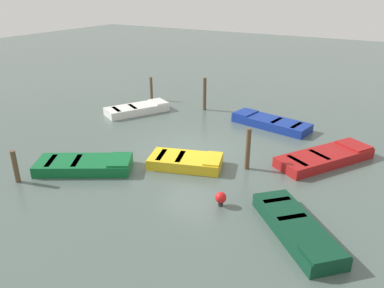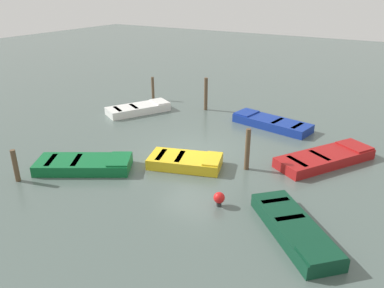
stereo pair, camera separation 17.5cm
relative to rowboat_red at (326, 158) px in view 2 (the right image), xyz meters
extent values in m
plane|color=#4C5B56|center=(-5.03, -1.81, -0.22)|extent=(80.00, 80.00, 0.00)
cube|color=maroon|center=(-0.02, -0.03, -0.02)|extent=(3.28, 4.21, 0.40)
cube|color=black|center=(-0.02, -0.03, 0.12)|extent=(2.71, 3.53, 0.04)
cube|color=maroon|center=(0.82, 1.34, 0.21)|extent=(1.50, 1.40, 0.06)
cube|color=black|center=(-0.18, -0.30, 0.16)|extent=(1.00, 0.71, 0.04)
cube|color=black|center=(-0.77, -1.26, 0.16)|extent=(1.00, 0.71, 0.04)
cube|color=silver|center=(-10.27, 1.15, -0.02)|extent=(2.71, 3.57, 0.40)
cube|color=#334772|center=(-10.27, 1.15, 0.12)|extent=(2.22, 2.99, 0.04)
cube|color=silver|center=(-9.65, 2.31, 0.21)|extent=(1.36, 1.19, 0.06)
cube|color=navy|center=(-10.39, 0.93, 0.16)|extent=(0.97, 0.64, 0.04)
cube|color=navy|center=(-10.83, 0.11, 0.16)|extent=(0.97, 0.64, 0.04)
cube|color=#0F602D|center=(-7.69, -5.33, -0.02)|extent=(3.71, 3.01, 0.40)
cube|color=orange|center=(-7.69, -5.33, 0.12)|extent=(3.11, 2.47, 0.04)
cube|color=#0F602D|center=(-6.52, -4.63, 0.21)|extent=(1.31, 1.47, 0.06)
cube|color=#B06E1E|center=(-7.91, -5.47, 0.16)|extent=(0.73, 1.03, 0.04)
cube|color=#B06E1E|center=(-8.74, -5.97, 0.16)|extent=(0.73, 1.03, 0.04)
cube|color=navy|center=(-3.23, 2.76, -0.02)|extent=(3.99, 1.93, 0.40)
cube|color=silver|center=(-3.23, 2.76, 0.12)|extent=(3.38, 1.55, 0.04)
cube|color=navy|center=(-4.70, 3.02, 0.21)|extent=(1.03, 1.29, 0.06)
cube|color=#A4A49F|center=(-2.94, 2.71, 0.16)|extent=(0.37, 1.02, 0.04)
cube|color=#A4A49F|center=(-1.91, 2.53, 0.16)|extent=(0.37, 1.02, 0.04)
cube|color=gold|center=(-4.55, -3.12, -0.02)|extent=(3.03, 2.16, 0.40)
cube|color=#4C3319|center=(-4.55, -3.12, 0.12)|extent=(2.55, 1.74, 0.04)
cube|color=gold|center=(-3.54, -2.78, 0.21)|extent=(0.96, 1.36, 0.06)
cube|color=#42301E|center=(-4.75, -3.18, 0.16)|extent=(0.52, 1.07, 0.04)
cube|color=#42301E|center=(-5.47, -3.42, 0.16)|extent=(0.52, 1.07, 0.04)
cube|color=#0C3823|center=(0.35, -5.21, -0.02)|extent=(3.25, 3.24, 0.40)
cube|color=maroon|center=(0.35, -5.21, 0.12)|extent=(2.70, 2.70, 0.04)
cube|color=#0C3823|center=(1.31, -6.16, 0.21)|extent=(1.26, 1.26, 0.06)
cube|color=maroon|center=(0.17, -5.03, 0.16)|extent=(0.77, 0.77, 0.04)
cube|color=maroon|center=(-0.50, -4.36, 0.16)|extent=(0.77, 0.77, 0.04)
cylinder|color=brown|center=(-9.04, -7.22, 0.38)|extent=(0.18, 0.18, 1.20)
cylinder|color=brown|center=(-7.36, 3.49, 0.69)|extent=(0.19, 0.19, 1.81)
cylinder|color=brown|center=(-2.43, -2.11, 0.60)|extent=(0.18, 0.18, 1.63)
cylinder|color=brown|center=(-11.08, 3.60, 0.48)|extent=(0.17, 0.17, 1.38)
cylinder|color=#262626|center=(-2.12, -4.97, -0.16)|extent=(0.16, 0.16, 0.12)
sphere|color=red|center=(-2.12, -4.97, 0.08)|extent=(0.36, 0.36, 0.36)
camera|label=1|loc=(2.33, -14.28, 6.28)|focal=35.34mm
camera|label=2|loc=(2.48, -14.19, 6.28)|focal=35.34mm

